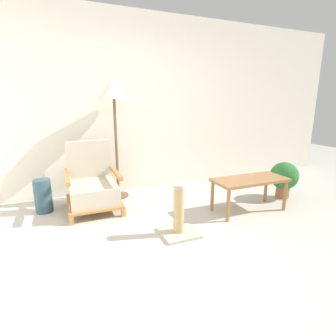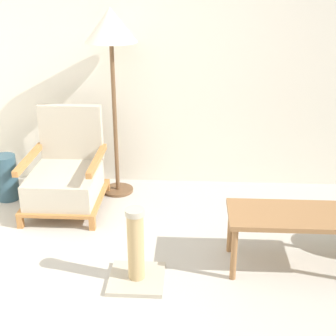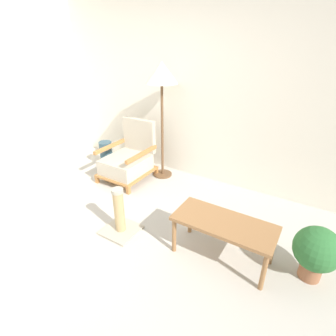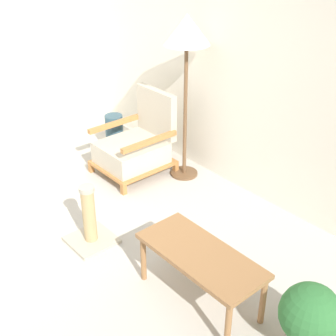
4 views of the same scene
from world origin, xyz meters
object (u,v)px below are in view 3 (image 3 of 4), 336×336
vase (106,154)px  scratching_post (120,218)px  armchair (129,160)px  potted_plant (317,251)px  floor_lamp (162,79)px  coffee_table (224,226)px

vase → scratching_post: (1.36, -1.21, -0.03)m
armchair → potted_plant: (2.66, -0.65, 0.01)m
floor_lamp → potted_plant: (2.26, -0.99, -1.18)m
armchair → floor_lamp: 1.30m
potted_plant → scratching_post: 1.96m
potted_plant → scratching_post: (-1.91, -0.43, -0.13)m
floor_lamp → coffee_table: 2.19m
armchair → floor_lamp: (0.41, 0.34, 1.18)m
potted_plant → coffee_table: bearing=-166.1°
coffee_table → scratching_post: bearing=-168.0°
vase → scratching_post: bearing=-41.6°
vase → floor_lamp: bearing=11.7°
scratching_post → floor_lamp: bearing=103.8°
coffee_table → potted_plant: size_ratio=1.80×
armchair → vase: 0.63m
floor_lamp → coffee_table: floor_lamp is taller
armchair → floor_lamp: bearing=40.1°
coffee_table → potted_plant: bearing=13.9°
coffee_table → vase: size_ratio=2.24×
vase → potted_plant: size_ratio=0.80×
vase → potted_plant: potted_plant is taller
armchair → floor_lamp: size_ratio=0.51×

